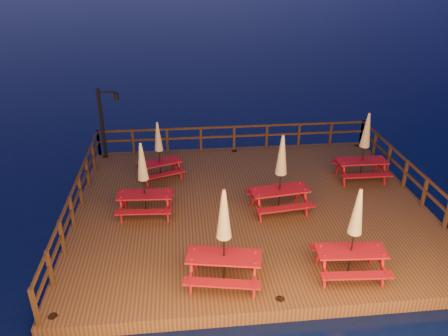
{
  "coord_description": "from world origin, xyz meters",
  "views": [
    {
      "loc": [
        -2.29,
        -12.83,
        8.3
      ],
      "look_at": [
        -0.89,
        0.6,
        1.58
      ],
      "focal_mm": 35.0,
      "sensor_mm": 36.0,
      "label": 1
    }
  ],
  "objects_px": {
    "lamp_post": "(105,117)",
    "picnic_table_0": "(364,146)",
    "picnic_table_2": "(354,232)",
    "picnic_table_1": "(159,150)"
  },
  "relations": [
    {
      "from": "lamp_post",
      "to": "picnic_table_0",
      "type": "distance_m",
      "value": 10.34
    },
    {
      "from": "picnic_table_2",
      "to": "picnic_table_1",
      "type": "bearing_deg",
      "value": 133.84
    },
    {
      "from": "picnic_table_1",
      "to": "picnic_table_2",
      "type": "height_order",
      "value": "picnic_table_2"
    },
    {
      "from": "lamp_post",
      "to": "picnic_table_1",
      "type": "bearing_deg",
      "value": -44.65
    },
    {
      "from": "picnic_table_0",
      "to": "lamp_post",
      "type": "bearing_deg",
      "value": 163.53
    },
    {
      "from": "lamp_post",
      "to": "picnic_table_1",
      "type": "height_order",
      "value": "lamp_post"
    },
    {
      "from": "lamp_post",
      "to": "picnic_table_0",
      "type": "relative_size",
      "value": 1.12
    },
    {
      "from": "lamp_post",
      "to": "picnic_table_0",
      "type": "bearing_deg",
      "value": -17.34
    },
    {
      "from": "picnic_table_1",
      "to": "picnic_table_2",
      "type": "bearing_deg",
      "value": -69.83
    },
    {
      "from": "lamp_post",
      "to": "picnic_table_0",
      "type": "height_order",
      "value": "lamp_post"
    }
  ]
}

